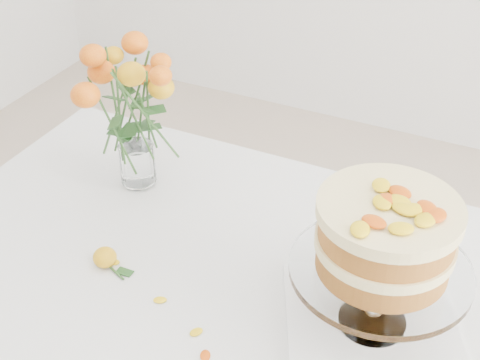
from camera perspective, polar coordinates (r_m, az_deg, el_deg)
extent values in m
cube|color=tan|center=(1.33, 0.02, -9.91)|extent=(1.40, 0.90, 0.04)
cylinder|color=tan|center=(2.06, -11.14, -5.24)|extent=(0.06, 0.06, 0.71)
cube|color=white|center=(1.31, 0.02, -9.20)|extent=(1.42, 0.92, 0.01)
cube|color=white|center=(1.71, 6.75, -1.87)|extent=(1.42, 0.01, 0.20)
cube|color=white|center=(1.26, 11.15, -11.95)|extent=(0.41, 0.41, 0.01)
cylinder|color=white|center=(1.20, 11.56, -9.43)|extent=(0.03, 0.03, 0.10)
cylinder|color=white|center=(1.17, 11.89, -7.44)|extent=(0.31, 0.31, 0.01)
cylinder|color=#915F20|center=(1.15, 12.06, -6.37)|extent=(0.25, 0.25, 0.04)
cylinder|color=beige|center=(1.13, 12.26, -5.14)|extent=(0.26, 0.26, 0.02)
cylinder|color=#915F20|center=(1.11, 12.46, -3.87)|extent=(0.25, 0.25, 0.04)
cylinder|color=beige|center=(1.09, 12.68, -2.50)|extent=(0.26, 0.26, 0.02)
cylinder|color=white|center=(1.59, -8.59, -0.11)|extent=(0.07, 0.07, 0.01)
cylinder|color=white|center=(1.56, -8.75, 1.43)|extent=(0.08, 0.08, 0.09)
ellipsoid|color=orange|center=(1.37, -11.46, -6.48)|extent=(0.05, 0.05, 0.04)
cylinder|color=#2D5522|center=(1.36, -10.60, -7.75)|extent=(0.06, 0.03, 0.00)
ellipsoid|color=yellow|center=(1.29, -6.84, -10.15)|extent=(0.03, 0.02, 0.00)
ellipsoid|color=yellow|center=(1.23, -3.76, -12.83)|extent=(0.03, 0.02, 0.00)
ellipsoid|color=yellow|center=(1.19, -2.98, -14.75)|extent=(0.03, 0.02, 0.00)
ellipsoid|color=yellow|center=(1.38, -10.74, -6.91)|extent=(0.03, 0.02, 0.00)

